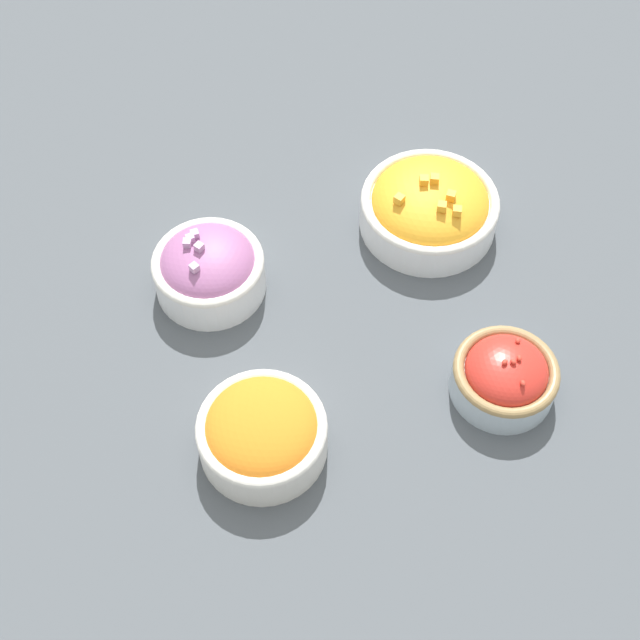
{
  "coord_description": "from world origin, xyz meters",
  "views": [
    {
      "loc": [
        -0.11,
        -0.53,
        0.84
      ],
      "look_at": [
        0.0,
        0.0,
        0.03
      ],
      "focal_mm": 50.0,
      "sensor_mm": 36.0,
      "label": 1
    }
  ],
  "objects_px": {
    "bowl_red_onion": "(209,268)",
    "bowl_cherry_tomatoes": "(505,375)",
    "bowl_squash": "(429,206)",
    "bowl_carrots": "(262,432)"
  },
  "relations": [
    {
      "from": "bowl_cherry_tomatoes",
      "to": "bowl_carrots",
      "type": "xyz_separation_m",
      "value": [
        -0.26,
        -0.02,
        0.0
      ]
    },
    {
      "from": "bowl_cherry_tomatoes",
      "to": "bowl_carrots",
      "type": "bearing_deg",
      "value": -176.46
    },
    {
      "from": "bowl_squash",
      "to": "bowl_cherry_tomatoes",
      "type": "xyz_separation_m",
      "value": [
        0.02,
        -0.24,
        -0.0
      ]
    },
    {
      "from": "bowl_red_onion",
      "to": "bowl_carrots",
      "type": "distance_m",
      "value": 0.22
    },
    {
      "from": "bowl_red_onion",
      "to": "bowl_carrots",
      "type": "bearing_deg",
      "value": -83.38
    },
    {
      "from": "bowl_squash",
      "to": "bowl_red_onion",
      "type": "height_order",
      "value": "same"
    },
    {
      "from": "bowl_cherry_tomatoes",
      "to": "bowl_red_onion",
      "type": "bearing_deg",
      "value": 145.26
    },
    {
      "from": "bowl_squash",
      "to": "bowl_red_onion",
      "type": "bearing_deg",
      "value": -171.6
    },
    {
      "from": "bowl_red_onion",
      "to": "bowl_carrots",
      "type": "xyz_separation_m",
      "value": [
        0.02,
        -0.21,
        -0.0
      ]
    },
    {
      "from": "bowl_red_onion",
      "to": "bowl_cherry_tomatoes",
      "type": "distance_m",
      "value": 0.35
    }
  ]
}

